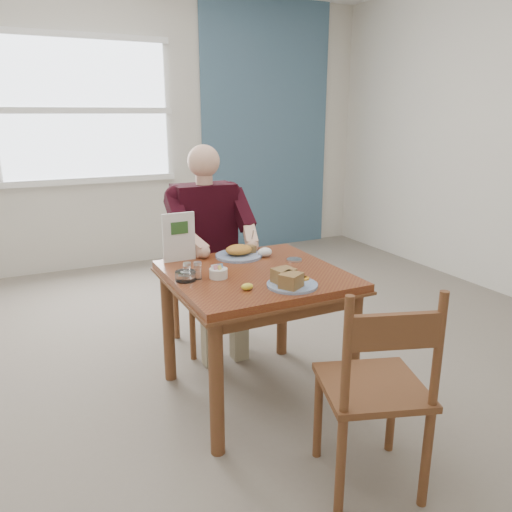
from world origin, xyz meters
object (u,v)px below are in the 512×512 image
table (255,291)px  chair_near (376,389)px  chair_far (205,277)px  near_plate (290,280)px  far_plate (240,252)px  diner (208,234)px

table → chair_near: chair_near is taller
chair_far → chair_near: (0.13, -1.69, 0.00)m
near_plate → far_plate: (-0.01, 0.59, -0.00)m
diner → near_plate: (0.05, -1.00, -0.03)m
chair_near → far_plate: chair_near is taller
chair_far → near_plate: size_ratio=2.85×
table → diner: bearing=90.0°
chair_far → diner: (0.00, -0.09, 0.33)m
chair_near → near_plate: size_ratio=2.85×
chair_far → far_plate: 0.58m
diner → table: bearing=-90.0°
chair_near → chair_far: bearing=94.2°
chair_near → far_plate: (-0.08, 1.19, 0.30)m
chair_far → diner: bearing=-90.0°
table → far_plate: far_plate is taller
table → chair_far: 0.81m
chair_far → table: bearing=-90.0°
chair_far → chair_near: size_ratio=1.00×
chair_near → diner: (-0.13, 1.60, 0.33)m
chair_near → near_plate: bearing=97.2°
chair_far → near_plate: chair_far is taller
chair_far → diner: diner is taller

